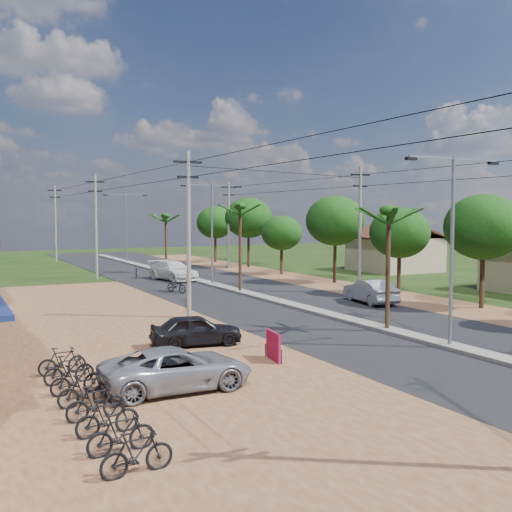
{
  "coord_description": "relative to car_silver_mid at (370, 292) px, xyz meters",
  "views": [
    {
      "loc": [
        -18.67,
        -18.17,
        5.62
      ],
      "look_at": [
        -1.3,
        15.06,
        3.0
      ],
      "focal_mm": 42.0,
      "sensor_mm": 36.0,
      "label": 1
    }
  ],
  "objects": [
    {
      "name": "dirt_shoulder_east",
      "position": [
        3.5,
        3.41,
        -0.74
      ],
      "size": [
        5.0,
        90.0,
        0.03
      ],
      "primitive_type": "cube",
      "color": "brown",
      "rests_on": "ground"
    },
    {
      "name": "roadside_sign",
      "position": [
        -12.62,
        -10.05,
        -0.18
      ],
      "size": [
        0.31,
        1.37,
        1.14
      ],
      "rotation": [
        0.0,
        0.0,
        -0.16
      ],
      "color": "maroon",
      "rests_on": "ground"
    },
    {
      "name": "streetlight_mid",
      "position": [
        -5.0,
        13.41,
        4.03
      ],
      "size": [
        5.1,
        0.18,
        8.0
      ],
      "color": "gray",
      "rests_on": "ground"
    },
    {
      "name": "car_white_far",
      "position": [
        -6.5,
        18.23,
        0.05
      ],
      "size": [
        3.28,
        5.89,
        1.61
      ],
      "primitive_type": "imported",
      "rotation": [
        0.0,
        0.0,
        0.19
      ],
      "color": "silver",
      "rests_on": "ground"
    },
    {
      "name": "utility_pole_e_c",
      "position": [
        2.5,
        26.41,
        4.0
      ],
      "size": [
        1.6,
        0.24,
        9.0
      ],
      "color": "#605E56",
      "rests_on": "ground"
    },
    {
      "name": "tree_east_h",
      "position": [
        4.5,
        34.41,
        3.89
      ],
      "size": [
        4.4,
        4.4,
        6.52
      ],
      "color": "black",
      "rests_on": "ground"
    },
    {
      "name": "road",
      "position": [
        -5.0,
        3.41,
        -0.73
      ],
      "size": [
        12.0,
        110.0,
        0.04
      ],
      "primitive_type": "cube",
      "color": "black",
      "rests_on": "ground"
    },
    {
      "name": "palm_median_near",
      "position": [
        -5.0,
        -7.59,
        4.78
      ],
      "size": [
        2.0,
        2.0,
        6.15
      ],
      "color": "black",
      "rests_on": "ground"
    },
    {
      "name": "tree_east_c",
      "position": [
        4.7,
        -4.59,
        4.11
      ],
      "size": [
        4.6,
        4.6,
        6.83
      ],
      "color": "black",
      "rests_on": "ground"
    },
    {
      "name": "median",
      "position": [
        -5.0,
        6.41,
        -0.66
      ],
      "size": [
        1.0,
        90.0,
        0.18
      ],
      "primitive_type": "cube",
      "color": "#605E56",
      "rests_on": "ground"
    },
    {
      "name": "tree_east_e",
      "position": [
        4.6,
        10.41,
        4.34
      ],
      "size": [
        4.8,
        4.8,
        7.14
      ],
      "color": "black",
      "rests_on": "ground"
    },
    {
      "name": "house_east_far",
      "position": [
        16.0,
        16.41,
        1.64
      ],
      "size": [
        7.6,
        7.5,
        4.6
      ],
      "color": "gray",
      "rests_on": "ground"
    },
    {
      "name": "palm_median_far",
      "position": [
        -5.0,
        24.41,
        4.51
      ],
      "size": [
        2.0,
        2.0,
        5.85
      ],
      "color": "black",
      "rests_on": "ground"
    },
    {
      "name": "dirt_lot_west",
      "position": [
        -20.0,
        -3.59,
        -0.73
      ],
      "size": [
        18.0,
        46.0,
        0.04
      ],
      "primitive_type": "cube",
      "color": "brown",
      "rests_on": "ground"
    },
    {
      "name": "parked_scooter_row",
      "position": [
        -20.14,
        -12.95,
        -0.25
      ],
      "size": [
        1.7,
        9.71,
        1.0
      ],
      "color": "black",
      "rests_on": "ground"
    },
    {
      "name": "moto_rider_west_a",
      "position": [
        -9.1,
        10.33,
        -0.25
      ],
      "size": [
        1.3,
        2.03,
        1.01
      ],
      "primitive_type": "imported",
      "rotation": [
        0.0,
        0.0,
        0.36
      ],
      "color": "black",
      "rests_on": "ground"
    },
    {
      "name": "streetlight_far",
      "position": [
        -5.0,
        38.41,
        4.03
      ],
      "size": [
        5.1,
        0.18,
        8.0
      ],
      "color": "gray",
      "rests_on": "ground"
    },
    {
      "name": "utility_pole_e_b",
      "position": [
        2.5,
        4.41,
        4.0
      ],
      "size": [
        1.6,
        0.24,
        9.0
      ],
      "color": "#605E56",
      "rests_on": "ground"
    },
    {
      "name": "car_parked_dark",
      "position": [
        -14.26,
        -6.23,
        -0.09
      ],
      "size": [
        4.08,
        2.14,
        1.33
      ],
      "primitive_type": "imported",
      "rotation": [
        0.0,
        0.0,
        1.42
      ],
      "color": "black",
      "rests_on": "ground"
    },
    {
      "name": "utility_pole_w_d",
      "position": [
        -12.0,
        43.41,
        4.0
      ],
      "size": [
        1.6,
        0.24,
        9.0
      ],
      "color": "#605E56",
      "rests_on": "ground"
    },
    {
      "name": "utility_pole_w_c",
      "position": [
        -12.0,
        22.41,
        4.0
      ],
      "size": [
        1.6,
        0.24,
        9.0
      ],
      "color": "#605E56",
      "rests_on": "ground"
    },
    {
      "name": "tree_east_g",
      "position": [
        4.8,
        26.41,
        4.49
      ],
      "size": [
        5.0,
        5.0,
        7.38
      ],
      "color": "black",
      "rests_on": "ground"
    },
    {
      "name": "utility_pole_w_b",
      "position": [
        -12.0,
        0.41,
        4.0
      ],
      "size": [
        1.6,
        0.24,
        9.0
      ],
      "color": "#605E56",
      "rests_on": "ground"
    },
    {
      "name": "car_parked_silver",
      "position": [
        -17.22,
        -11.98,
        -0.08
      ],
      "size": [
        4.88,
        2.3,
        1.35
      ],
      "primitive_type": "imported",
      "rotation": [
        0.0,
        0.0,
        1.56
      ],
      "color": "gray",
      "rests_on": "ground"
    },
    {
      "name": "palm_median_mid",
      "position": [
        -5.0,
        8.41,
        5.15
      ],
      "size": [
        2.0,
        2.0,
        6.55
      ],
      "color": "black",
      "rests_on": "ground"
    },
    {
      "name": "car_silver_mid",
      "position": [
        0.0,
        0.0,
        0.0
      ],
      "size": [
        2.31,
        4.76,
        1.51
      ],
      "primitive_type": "imported",
      "rotation": [
        0.0,
        0.0,
        2.98
      ],
      "color": "gray",
      "rests_on": "ground"
    },
    {
      "name": "tree_east_f",
      "position": [
        4.2,
        18.41,
        3.13
      ],
      "size": [
        3.8,
        3.8,
        5.52
      ],
      "color": "black",
      "rests_on": "ground"
    },
    {
      "name": "moto_rider_west_b",
      "position": [
        -8.85,
        21.21,
        -0.3
      ],
      "size": [
        0.79,
        1.55,
        0.9
      ],
      "primitive_type": "imported",
      "rotation": [
        0.0,
        0.0,
        -0.26
      ],
      "color": "black",
      "rests_on": "ground"
    },
    {
      "name": "streetlight_near",
      "position": [
        -5.0,
        -11.59,
        4.03
      ],
      "size": [
        5.1,
        0.18,
        8.0
      ],
      "color": "gray",
      "rests_on": "ground"
    },
    {
      "name": "tree_east_d",
      "position": [
        4.4,
        2.41,
        3.59
      ],
      "size": [
        4.2,
        4.2,
        6.13
      ],
      "color": "black",
      "rests_on": "ground"
    },
    {
      "name": "ground",
      "position": [
        -5.0,
        -11.59,
        -0.75
      ],
      "size": [
        160.0,
        160.0,
        0.0
      ],
      "primitive_type": "plane",
      "color": "black",
      "rests_on": "ground"
    }
  ]
}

